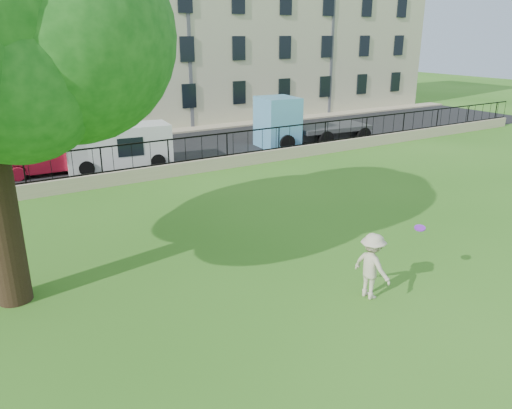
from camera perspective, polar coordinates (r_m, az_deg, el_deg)
ground at (r=13.48m, az=10.00°, el=-8.79°), size 120.00×120.00×0.00m
retaining_wall at (r=23.09m, az=-9.87°, el=3.89°), size 50.00×0.40×0.60m
iron_railing at (r=22.89m, az=-9.99°, el=5.95°), size 50.00×0.05×1.13m
street at (r=27.47m, az=-13.54°, el=5.43°), size 60.00×9.00×0.01m
sidewalk at (r=32.34m, az=-16.51°, el=7.28°), size 60.00×1.40×0.12m
building_row at (r=37.26m, az=-20.05°, el=19.05°), size 56.40×10.40×13.80m
man at (r=12.58m, az=13.11°, el=-6.87°), size 0.71×1.13×1.68m
frisbee at (r=12.92m, az=18.23°, el=-2.56°), size 0.33×0.33×0.12m
red_sedan at (r=25.05m, az=-22.85°, el=4.86°), size 4.42×1.60×1.45m
white_van at (r=25.05m, az=-15.42°, el=6.37°), size 5.05×2.48×2.04m
blue_truck at (r=29.83m, az=6.54°, el=9.64°), size 6.93×3.04×2.82m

